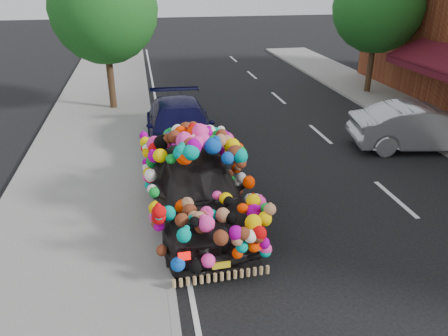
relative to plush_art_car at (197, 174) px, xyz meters
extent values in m
plane|color=black|center=(1.53, 0.06, -1.19)|extent=(100.00, 100.00, 0.00)
cube|color=gray|center=(-2.77, 0.06, -1.13)|extent=(4.00, 60.00, 0.12)
cube|color=gray|center=(-0.82, 0.06, -1.12)|extent=(0.15, 60.00, 0.13)
cube|color=#490D18|center=(10.23, 6.06, 1.16)|extent=(1.62, 5.20, 0.75)
cube|color=#490D18|center=(9.48, 6.06, 0.76)|extent=(0.06, 5.20, 0.35)
cylinder|color=#332114|center=(-2.27, 9.56, 0.18)|extent=(0.28, 0.28, 2.73)
sphere|color=#16551A|center=(-2.27, 9.56, 2.84)|extent=(4.20, 4.20, 4.20)
cylinder|color=#332114|center=(9.53, 10.06, 0.13)|extent=(0.28, 0.28, 2.64)
sphere|color=#16551A|center=(9.53, 10.06, 2.71)|extent=(4.00, 4.00, 4.00)
imported|color=black|center=(0.00, 0.00, -0.36)|extent=(2.15, 4.92, 1.65)
cube|color=red|center=(-0.56, -2.47, -0.41)|extent=(0.22, 0.07, 0.14)
cube|color=red|center=(0.77, -2.41, -0.41)|extent=(0.22, 0.07, 0.14)
cube|color=yellow|center=(0.10, -2.45, -0.71)|extent=(0.34, 0.05, 0.12)
imported|color=black|center=(0.05, 4.56, -0.43)|extent=(2.23, 5.25, 1.51)
imported|color=#9EA0A5|center=(7.76, 3.14, -0.45)|extent=(4.71, 2.34, 1.48)
camera|label=1|loc=(-1.07, -8.82, 4.15)|focal=35.00mm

